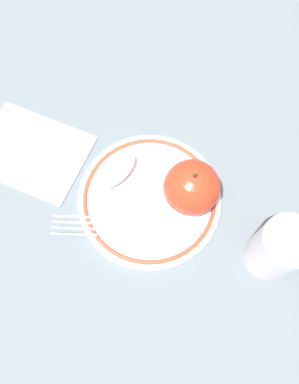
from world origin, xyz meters
The scene contains 7 objects.
ground_plane centered at (0.00, 0.00, 0.00)m, with size 2.00×2.00×0.00m, color slate.
plate centered at (-0.02, 0.01, 0.01)m, with size 0.20×0.20×0.01m.
apple_red_whole centered at (-0.07, 0.01, 0.05)m, with size 0.07×0.07×0.08m.
apple_slice_front centered at (0.03, -0.02, 0.02)m, with size 0.06×0.03×0.02m, color beige.
fork centered at (0.02, 0.05, 0.02)m, with size 0.17×0.03×0.00m.
drinking_glass centered at (-0.18, 0.08, 0.05)m, with size 0.06×0.06×0.09m, color white.
napkin_folded centered at (0.16, -0.06, 0.00)m, with size 0.16×0.12×0.01m, color #B1C1C7.
Camera 1 is at (-0.03, 0.19, 0.49)m, focal length 35.00 mm.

